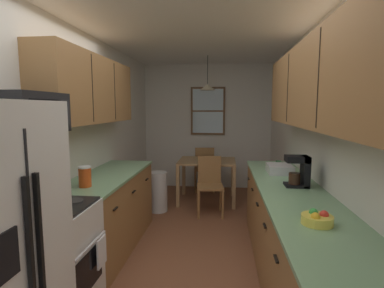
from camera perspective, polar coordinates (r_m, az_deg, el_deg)
ground_plane at (r=3.98m, az=0.62°, el=-17.84°), size 12.00×12.00×0.00m
wall_left at (r=4.00m, az=-19.00°, el=0.90°), size 0.10×9.00×2.55m
wall_right at (r=3.76m, az=21.58°, el=0.43°), size 0.10×9.00×2.55m
wall_back at (r=6.27m, az=2.93°, el=3.32°), size 4.40×0.10×2.55m
ceiling_slab at (r=3.73m, az=0.67°, el=21.21°), size 4.40×9.00×0.08m
stove_range at (r=2.74m, az=-25.45°, el=-19.67°), size 0.66×0.64×1.10m
microwave_over_range at (r=2.53m, az=-29.02°, el=5.18°), size 0.39×0.59×0.30m
counter_left at (r=3.76m, az=-15.55°, el=-12.22°), size 0.64×1.81×0.90m
upper_cabinets_left at (r=3.57m, az=-18.71°, el=9.68°), size 0.33×1.89×0.73m
counter_right at (r=3.04m, az=18.91°, el=-17.12°), size 0.64×3.33×0.90m
upper_cabinets_right at (r=2.78m, az=23.16°, el=10.44°), size 0.33×3.01×0.73m
dining_table at (r=5.33m, az=2.87°, el=-4.28°), size 0.99×0.81×0.75m
dining_chair_near at (r=4.76m, az=3.41°, el=-7.29°), size 0.44×0.44×0.90m
dining_chair_far at (r=5.96m, az=2.38°, el=-4.38°), size 0.43×0.43×0.90m
pendant_light at (r=5.24m, az=2.96°, el=10.76°), size 0.28×0.28×0.58m
back_window at (r=6.19m, az=3.04°, el=6.27°), size 0.70×0.05×0.98m
trash_bin at (r=4.93m, az=-6.46°, el=-9.00°), size 0.30×0.30×0.64m
storage_canister at (r=3.12m, az=-19.69°, el=-5.85°), size 0.12×0.12×0.20m
dish_towel at (r=2.70m, az=-16.82°, el=-18.99°), size 0.02×0.16×0.24m
coffee_maker at (r=3.12m, az=19.84°, el=-4.77°), size 0.22×0.18×0.30m
mug_by_coffeemaker at (r=4.04m, az=16.12°, el=-3.67°), size 0.11×0.07×0.09m
fruit_bowl at (r=2.21m, az=22.70°, el=-12.94°), size 0.20×0.20×0.09m
dish_rack at (r=3.70m, az=16.33°, el=-4.55°), size 0.28×0.34×0.10m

